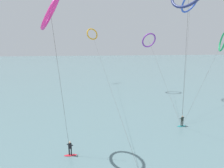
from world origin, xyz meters
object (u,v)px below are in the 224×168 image
object	(u,v)px
kite_cobalt	(190,1)
kite_violet	(149,40)
kite_amber	(92,34)
kite_emerald	(223,42)
kite_magenta	(51,12)
surfer_teal	(182,122)
surfer_crimson	(70,149)

from	to	relation	value
kite_cobalt	kite_violet	size ratio (longest dim) A/B	1.03
kite_amber	kite_violet	bearing A→B (deg)	-69.70
kite_emerald	kite_magenta	distance (m)	31.34
surfer_teal	kite_emerald	xyz separation A→B (m)	(11.44, 8.07, 11.84)
surfer_teal	kite_emerald	bearing A→B (deg)	23.87
surfer_crimson	surfer_teal	bearing A→B (deg)	44.83
kite_violet	kite_amber	bearing A→B (deg)	-58.85
surfer_teal	kite_magenta	distance (m)	22.85
kite_magenta	kite_violet	bearing A→B (deg)	133.76
surfer_teal	kite_cobalt	size ratio (longest dim) A/B	0.07
kite_emerald	kite_violet	world-z (taller)	kite_violet
kite_magenta	surfer_teal	bearing A→B (deg)	94.30
surfer_teal	surfer_crimson	distance (m)	16.83
kite_violet	kite_amber	size ratio (longest dim) A/B	0.49
kite_violet	kite_amber	distance (m)	19.41
surfer_teal	kite_violet	xyz separation A→B (m)	(1.59, 21.13, 12.35)
surfer_teal	kite_violet	bearing A→B (deg)	74.37
surfer_teal	surfer_crimson	size ratio (longest dim) A/B	1.00
surfer_crimson	kite_emerald	world-z (taller)	kite_emerald
surfer_crimson	kite_cobalt	xyz separation A→B (m)	(23.81, 19.50, 20.12)
surfer_teal	kite_amber	world-z (taller)	kite_amber
surfer_crimson	kite_magenta	xyz separation A→B (m)	(-1.27, 0.97, 14.36)
surfer_teal	kite_violet	size ratio (longest dim) A/B	0.08
surfer_crimson	kite_magenta	size ratio (longest dim) A/B	0.10
kite_cobalt	kite_violet	bearing A→B (deg)	-80.98
surfer_teal	kite_violet	world-z (taller)	kite_violet
kite_cobalt	kite_amber	world-z (taller)	kite_cobalt
surfer_teal	kite_amber	bearing A→B (deg)	97.79
kite_cobalt	kite_magenta	distance (m)	31.71
kite_emerald	kite_cobalt	bearing A→B (deg)	-123.71
surfer_teal	kite_cobalt	xyz separation A→B (m)	(7.83, 14.23, 20.12)
kite_emerald	kite_violet	bearing A→B (deg)	-117.07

